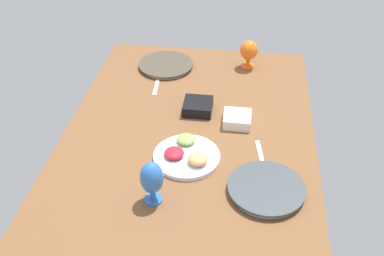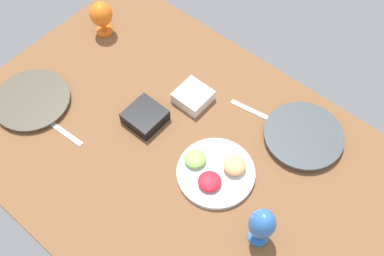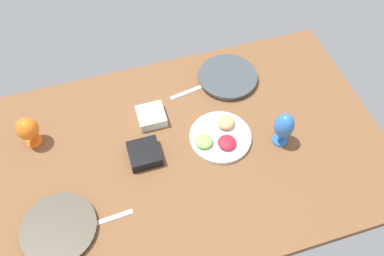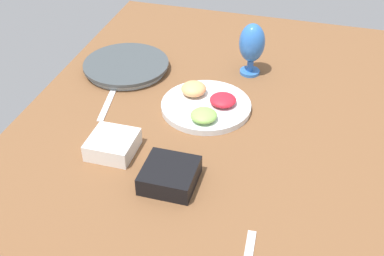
% 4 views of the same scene
% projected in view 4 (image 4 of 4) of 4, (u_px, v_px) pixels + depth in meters
% --- Properties ---
extents(ground_plane, '(1.60, 1.04, 0.04)m').
position_uv_depth(ground_plane, '(199.00, 140.00, 1.36)').
color(ground_plane, brown).
extents(dinner_plate_left, '(0.28, 0.28, 0.03)m').
position_uv_depth(dinner_plate_left, '(126.00, 66.00, 1.62)').
color(dinner_plate_left, silver).
rests_on(dinner_plate_left, ground_plane).
extents(fruit_platter, '(0.26, 0.26, 0.06)m').
position_uv_depth(fruit_platter, '(206.00, 104.00, 1.44)').
color(fruit_platter, silver).
rests_on(fruit_platter, ground_plane).
extents(hurricane_glass_blue, '(0.08, 0.08, 0.17)m').
position_uv_depth(hurricane_glass_blue, '(252.00, 45.00, 1.55)').
color(hurricane_glass_blue, blue).
rests_on(hurricane_glass_blue, ground_plane).
extents(square_bowl_white, '(0.12, 0.12, 0.05)m').
position_uv_depth(square_bowl_white, '(113.00, 144.00, 1.28)').
color(square_bowl_white, white).
rests_on(square_bowl_white, ground_plane).
extents(square_bowl_black, '(0.13, 0.13, 0.05)m').
position_uv_depth(square_bowl_black, '(170.00, 174.00, 1.18)').
color(square_bowl_black, black).
rests_on(square_bowl_black, ground_plane).
extents(fork_by_left_plate, '(0.18, 0.05, 0.01)m').
position_uv_depth(fork_by_left_plate, '(108.00, 103.00, 1.47)').
color(fork_by_left_plate, silver).
rests_on(fork_by_left_plate, ground_plane).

